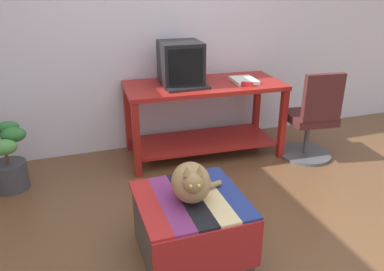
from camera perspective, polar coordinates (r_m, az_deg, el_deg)
name	(u,v)px	position (r m, az deg, el deg)	size (l,w,h in m)	color
ground_plane	(234,264)	(2.57, 6.27, -18.63)	(14.00, 14.00, 0.00)	brown
back_wall	(151,19)	(3.89, -6.15, 16.91)	(8.00, 0.10, 2.60)	silver
desk	(204,106)	(3.75, 1.77, 4.37)	(1.54, 0.75, 0.74)	maroon
tv_monitor	(181,64)	(3.60, -1.72, 10.68)	(0.40, 0.41, 0.40)	black
keyboard	(188,88)	(3.48, -0.63, 7.12)	(0.40, 0.15, 0.02)	black
book	(244,80)	(3.76, 7.78, 8.19)	(0.22, 0.28, 0.03)	white
ottoman_with_blanket	(191,227)	(2.50, -0.18, -13.47)	(0.66, 0.67, 0.42)	#4C4238
cat	(191,182)	(2.31, -0.08, -7.00)	(0.39, 0.36, 0.29)	#9E7A4C
potted_plant	(7,160)	(3.55, -25.99, -3.36)	(0.40, 0.41, 0.59)	#3D3D42
office_chair	(312,122)	(3.86, 17.51, 1.97)	(0.52, 0.52, 0.89)	#4C4C51
stapler	(247,84)	(3.61, 8.27, 7.61)	(0.04, 0.11, 0.04)	#A31E1E
pen	(240,78)	(3.87, 7.17, 8.47)	(0.01, 0.01, 0.14)	#2351B2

